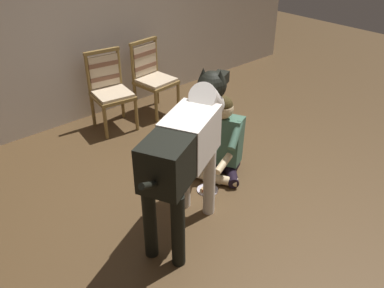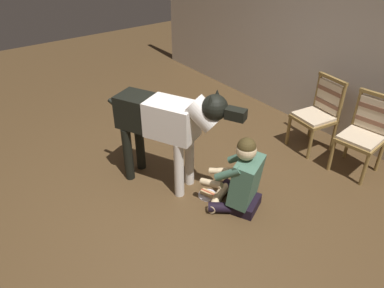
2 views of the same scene
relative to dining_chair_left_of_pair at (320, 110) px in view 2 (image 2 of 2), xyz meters
The scene contains 7 objects.
ground_plane 2.18m from the dining_chair_left_of_pair, 94.03° to the right, with size 13.80×13.80×0.00m, color #4C361F.
back_wall 0.91m from the dining_chair_left_of_pair, 106.88° to the left, with size 7.97×0.10×2.60m, color beige.
dining_chair_left_of_pair is the anchor object (origin of this frame).
dining_chair_right_of_pair 0.65m from the dining_chair_left_of_pair, ahead, with size 0.51×0.51×0.98m.
person_sitting_on_floor 1.72m from the dining_chair_left_of_pair, 79.55° to the right, with size 0.70×0.63×0.87m.
large_dog 2.15m from the dining_chair_left_of_pair, 103.19° to the right, with size 1.52×0.84×1.29m.
hot_dog_on_plate 1.92m from the dining_chair_left_of_pair, 91.00° to the right, with size 0.22×0.22×0.06m.
Camera 2 is at (2.59, -1.81, 2.72)m, focal length 34.24 mm.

